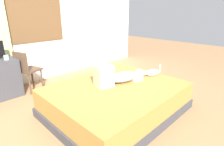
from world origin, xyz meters
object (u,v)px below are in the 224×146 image
cat (152,73)px  person_lying (119,76)px  bed (116,99)px  cup (6,57)px  chair_by_desk (26,68)px

cat → person_lying: bearing=162.7°
bed → cup: bearing=118.3°
cup → chair_by_desk: 0.41m
person_lying → cat: bearing=-17.3°
cup → chair_by_desk: bearing=-8.8°
cup → chair_by_desk: (0.30, -0.05, -0.27)m
cat → bed: bearing=170.6°
cat → chair_by_desk: chair_by_desk is taller
person_lying → cup: cup is taller
bed → person_lying: 0.38m
cat → cup: 2.74m
person_lying → cat: size_ratio=2.85×
bed → chair_by_desk: (-0.72, 1.85, 0.28)m
bed → cup: 2.22m
person_lying → bed: bearing=-150.4°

